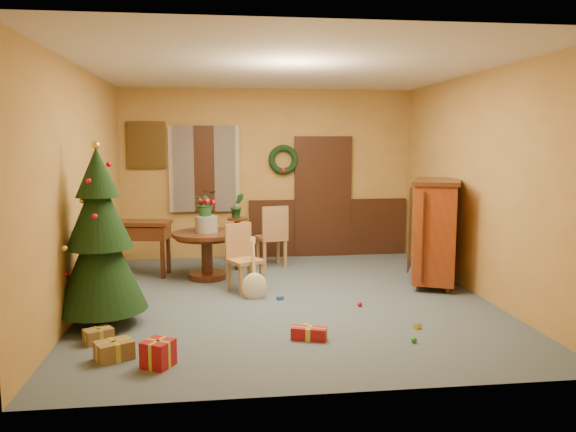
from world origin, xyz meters
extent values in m
plane|color=#3D4B59|center=(0.00, 0.00, 0.00)|extent=(5.50, 5.50, 0.00)
plane|color=silver|center=(0.00, 0.00, 2.90)|extent=(5.50, 5.50, 0.00)
plane|color=olive|center=(0.00, 2.75, 1.45)|extent=(5.00, 0.00, 5.00)
plane|color=olive|center=(0.00, -2.75, 1.45)|extent=(5.00, 0.00, 5.00)
plane|color=olive|center=(-2.50, 0.00, 1.45)|extent=(0.00, 5.50, 5.50)
plane|color=olive|center=(2.50, 0.00, 1.45)|extent=(0.00, 5.50, 5.50)
cube|color=black|center=(1.05, 2.71, 0.50)|extent=(2.80, 0.06, 1.00)
cube|color=black|center=(0.95, 2.70, 1.05)|extent=(1.00, 0.08, 2.10)
cube|color=white|center=(0.95, 2.73, 1.00)|extent=(0.80, 0.03, 1.90)
cube|color=black|center=(-1.10, 2.70, 1.55)|extent=(1.05, 0.08, 1.45)
cube|color=white|center=(-1.10, 2.73, 1.55)|extent=(0.88, 0.03, 1.25)
cube|color=white|center=(-1.48, 2.65, 1.55)|extent=(0.42, 0.02, 1.45)
cube|color=white|center=(-0.72, 2.65, 1.55)|extent=(0.42, 0.02, 1.45)
torus|color=black|center=(0.25, 2.67, 1.70)|extent=(0.51, 0.11, 0.51)
cube|color=#4C3819|center=(-2.05, 2.71, 1.95)|extent=(0.62, 0.05, 0.78)
cube|color=gray|center=(-2.05, 2.74, 1.95)|extent=(0.48, 0.02, 0.62)
cylinder|color=black|center=(-1.05, 1.23, 0.67)|extent=(1.01, 1.01, 0.05)
cylinder|color=black|center=(-1.05, 1.23, 0.61)|extent=(0.90, 0.90, 0.04)
cylinder|color=black|center=(-1.05, 1.23, 0.34)|extent=(0.16, 0.16, 0.56)
cylinder|color=black|center=(-1.05, 1.23, 0.05)|extent=(0.54, 0.54, 0.09)
cylinder|color=slate|center=(-1.05, 1.23, 0.81)|extent=(0.33, 0.33, 0.24)
imported|color=#1E4C23|center=(-1.05, 1.23, 1.12)|extent=(0.34, 0.30, 0.38)
cube|color=brown|center=(-0.53, 0.42, 0.42)|extent=(0.53, 0.53, 0.05)
cube|color=brown|center=(-0.61, 0.58, 0.68)|extent=(0.37, 0.22, 0.47)
cube|color=brown|center=(-0.46, 0.64, 0.20)|extent=(0.06, 0.06, 0.40)
cube|color=brown|center=(-0.75, 0.49, 0.20)|extent=(0.06, 0.06, 0.40)
cube|color=brown|center=(-0.31, 0.35, 0.20)|extent=(0.06, 0.06, 0.40)
cube|color=brown|center=(-0.60, 0.21, 0.20)|extent=(0.06, 0.06, 0.40)
cube|color=brown|center=(-0.03, 1.97, 0.46)|extent=(0.52, 0.52, 0.05)
cube|color=brown|center=(0.02, 1.78, 0.74)|extent=(0.43, 0.14, 0.51)
cube|color=brown|center=(-0.16, 1.76, 0.22)|extent=(0.06, 0.06, 0.44)
cube|color=brown|center=(0.18, 1.84, 0.22)|extent=(0.06, 0.06, 0.44)
cube|color=brown|center=(-0.24, 2.10, 0.22)|extent=(0.06, 0.06, 0.44)
cube|color=brown|center=(0.10, 2.18, 0.22)|extent=(0.06, 0.06, 0.44)
cylinder|color=black|center=(-0.58, 1.76, 0.40)|extent=(0.10, 0.10, 0.80)
cylinder|color=black|center=(-0.58, 1.76, 0.81)|extent=(0.32, 0.32, 0.03)
imported|color=#19471E|center=(-0.58, 1.76, 1.02)|extent=(0.26, 0.23, 0.39)
cylinder|color=#382111|center=(-2.15, -0.76, 0.11)|extent=(0.12, 0.12, 0.21)
cone|color=black|center=(-2.15, -0.76, 0.75)|extent=(0.97, 0.97, 1.15)
cone|color=black|center=(-2.15, -0.76, 1.28)|extent=(0.71, 0.71, 0.84)
cone|color=black|center=(-2.15, -0.76, 1.68)|extent=(0.46, 0.46, 0.53)
sphere|color=yellow|center=(-2.15, -0.76, 1.97)|extent=(0.09, 0.09, 0.09)
cube|color=black|center=(-2.06, 1.55, 0.80)|extent=(1.00, 0.62, 0.06)
cube|color=black|center=(-2.06, 1.55, 0.66)|extent=(0.94, 0.56, 0.20)
cube|color=black|center=(-2.46, 1.55, 0.39)|extent=(0.11, 0.34, 0.77)
cube|color=black|center=(-1.67, 1.55, 0.39)|extent=(0.11, 0.34, 0.77)
cube|color=#560F09|center=(2.15, 0.49, 0.76)|extent=(0.95, 1.22, 1.35)
cube|color=black|center=(2.15, 0.49, 1.46)|extent=(1.03, 1.31, 0.05)
cylinder|color=black|center=(2.15, 0.04, 0.05)|extent=(0.08, 0.08, 0.10)
cylinder|color=black|center=(2.15, 0.95, 0.05)|extent=(0.08, 0.08, 0.10)
cube|color=brown|center=(-1.85, -1.79, 0.09)|extent=(0.39, 0.36, 0.17)
cube|color=gold|center=(-1.85, -1.79, 0.09)|extent=(0.30, 0.19, 0.17)
cube|color=gold|center=(-1.85, -1.79, 0.09)|extent=(0.15, 0.23, 0.17)
cube|color=maroon|center=(-1.43, -2.02, 0.12)|extent=(0.33, 0.33, 0.24)
cube|color=gold|center=(-1.43, -2.02, 0.12)|extent=(0.23, 0.15, 0.24)
cube|color=gold|center=(-1.43, -2.02, 0.12)|extent=(0.15, 0.23, 0.24)
cube|color=brown|center=(-2.09, -1.33, 0.07)|extent=(0.32, 0.29, 0.14)
cube|color=gold|center=(-2.09, -1.33, 0.07)|extent=(0.24, 0.16, 0.15)
cube|color=gold|center=(-2.09, -1.33, 0.07)|extent=(0.13, 0.18, 0.15)
cube|color=maroon|center=(0.03, -1.50, 0.06)|extent=(0.38, 0.26, 0.13)
cube|color=gold|center=(0.03, -1.50, 0.06)|extent=(0.35, 0.14, 0.13)
cube|color=gold|center=(0.03, -1.50, 0.06)|extent=(0.10, 0.16, 0.13)
cube|color=#2550A1|center=(-0.11, -0.03, 0.03)|extent=(0.09, 0.08, 0.05)
sphere|color=#247B21|center=(1.06, -1.73, 0.03)|extent=(0.06, 0.06, 0.06)
cube|color=#B39021|center=(0.04, -1.17, 0.03)|extent=(0.07, 0.09, 0.05)
sphere|color=red|center=(0.83, -0.43, 0.03)|extent=(0.06, 0.06, 0.06)
cube|color=yellow|center=(1.24, -1.32, 0.03)|extent=(0.09, 0.08, 0.05)
camera|label=1|loc=(-0.87, -6.94, 2.00)|focal=35.00mm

